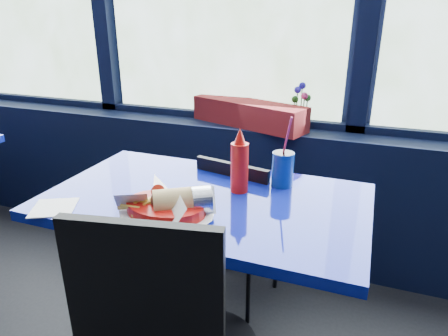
% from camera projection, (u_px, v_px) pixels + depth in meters
% --- Properties ---
extents(window_sill, '(5.00, 0.26, 0.80)m').
position_uv_depth(window_sill, '(217.00, 184.00, 2.49)').
color(window_sill, black).
rests_on(window_sill, ground).
extents(near_table, '(1.20, 0.70, 0.75)m').
position_uv_depth(near_table, '(206.00, 238.00, 1.58)').
color(near_table, black).
rests_on(near_table, ground).
extents(chair_near_back, '(0.43, 0.43, 0.81)m').
position_uv_depth(chair_near_back, '(235.00, 223.00, 1.90)').
color(chair_near_back, black).
rests_on(chair_near_back, ground).
extents(planter_box, '(0.71, 0.39, 0.14)m').
position_uv_depth(planter_box, '(248.00, 113.00, 2.25)').
color(planter_box, maroon).
rests_on(planter_box, window_sill).
extents(flower_vase, '(0.14, 0.14, 0.26)m').
position_uv_depth(flower_vase, '(300.00, 116.00, 2.16)').
color(flower_vase, silver).
rests_on(flower_vase, window_sill).
extents(food_basket, '(0.32, 0.31, 0.11)m').
position_uv_depth(food_basket, '(168.00, 206.00, 1.35)').
color(food_basket, '#B2100B').
rests_on(food_basket, near_table).
extents(ketchup_bottle, '(0.07, 0.07, 0.26)m').
position_uv_depth(ketchup_bottle, '(240.00, 164.00, 1.52)').
color(ketchup_bottle, '#B2100B').
rests_on(ketchup_bottle, near_table).
extents(soda_cup, '(0.09, 0.09, 0.29)m').
position_uv_depth(soda_cup, '(283.00, 168.00, 1.58)').
color(soda_cup, navy).
rests_on(soda_cup, near_table).
extents(napkin, '(0.20, 0.20, 0.00)m').
position_uv_depth(napkin, '(54.00, 208.00, 1.42)').
color(napkin, white).
rests_on(napkin, near_table).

